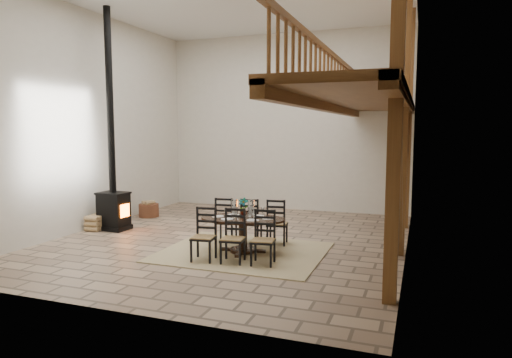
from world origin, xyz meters
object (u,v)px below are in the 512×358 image
(log_basket, at_px, (149,210))
(wood_stove, at_px, (113,181))
(dining_table, at_px, (243,234))
(log_stack, at_px, (97,223))

(log_basket, bearing_deg, wood_stove, -85.66)
(wood_stove, distance_m, log_basket, 1.87)
(wood_stove, bearing_deg, log_basket, 96.96)
(dining_table, distance_m, log_stack, 3.92)
(log_basket, xyz_separation_m, log_stack, (-0.21, -1.81, -0.01))
(wood_stove, xyz_separation_m, log_stack, (-0.34, -0.19, -0.94))
(wood_stove, height_order, log_stack, wood_stove)
(dining_table, height_order, wood_stove, wood_stove)
(log_basket, distance_m, log_stack, 1.82)
(log_basket, bearing_deg, log_stack, -96.70)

